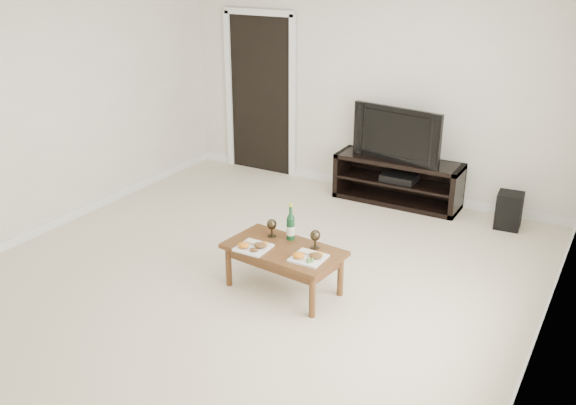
# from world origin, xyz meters

# --- Properties ---
(floor) EXTENTS (5.50, 5.50, 0.00)m
(floor) POSITION_xyz_m (0.00, 0.00, 0.00)
(floor) COLOR beige
(floor) RESTS_ON ground
(back_wall) EXTENTS (5.00, 0.04, 2.60)m
(back_wall) POSITION_xyz_m (0.00, 2.77, 1.30)
(back_wall) COLOR beige
(back_wall) RESTS_ON ground
(doorway) EXTENTS (0.90, 0.02, 2.05)m
(doorway) POSITION_xyz_m (-1.55, 2.73, 1.02)
(doorway) COLOR black
(doorway) RESTS_ON ground
(media_console) EXTENTS (1.49, 0.45, 0.55)m
(media_console) POSITION_xyz_m (0.50, 2.50, 0.28)
(media_console) COLOR black
(media_console) RESTS_ON ground
(television) EXTENTS (1.11, 0.31, 0.64)m
(television) POSITION_xyz_m (0.50, 2.50, 0.87)
(television) COLOR black
(television) RESTS_ON media_console
(av_receiver) EXTENTS (0.40, 0.31, 0.08)m
(av_receiver) POSITION_xyz_m (0.52, 2.48, 0.33)
(av_receiver) COLOR black
(av_receiver) RESTS_ON media_console
(subwoofer) EXTENTS (0.28, 0.28, 0.40)m
(subwoofer) POSITION_xyz_m (1.81, 2.40, 0.20)
(subwoofer) COLOR black
(subwoofer) RESTS_ON ground
(coffee_table) EXTENTS (1.09, 0.67, 0.42)m
(coffee_table) POSITION_xyz_m (0.37, 0.01, 0.21)
(coffee_table) COLOR #583718
(coffee_table) RESTS_ON ground
(plate_left) EXTENTS (0.27, 0.27, 0.07)m
(plate_left) POSITION_xyz_m (0.14, -0.13, 0.45)
(plate_left) COLOR white
(plate_left) RESTS_ON coffee_table
(plate_right) EXTENTS (0.27, 0.27, 0.07)m
(plate_right) POSITION_xyz_m (0.66, -0.07, 0.45)
(plate_right) COLOR white
(plate_right) RESTS_ON coffee_table
(wine_bottle) EXTENTS (0.07, 0.07, 0.35)m
(wine_bottle) POSITION_xyz_m (0.33, 0.19, 0.59)
(wine_bottle) COLOR #103A1C
(wine_bottle) RESTS_ON coffee_table
(goblet_left) EXTENTS (0.09, 0.09, 0.17)m
(goblet_left) POSITION_xyz_m (0.16, 0.16, 0.51)
(goblet_left) COLOR #322B1B
(goblet_left) RESTS_ON coffee_table
(goblet_right) EXTENTS (0.09, 0.09, 0.17)m
(goblet_right) POSITION_xyz_m (0.61, 0.14, 0.51)
(goblet_right) COLOR #322B1B
(goblet_right) RESTS_ON coffee_table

